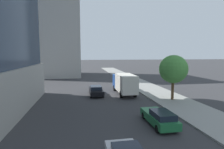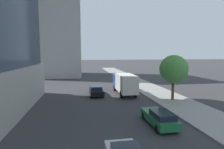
{
  "view_description": "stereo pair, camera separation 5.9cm",
  "coord_description": "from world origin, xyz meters",
  "px_view_note": "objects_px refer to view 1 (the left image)",
  "views": [
    {
      "loc": [
        -4.17,
        -0.12,
        6.17
      ],
      "look_at": [
        -1.11,
        17.17,
        4.2
      ],
      "focal_mm": 29.16,
      "sensor_mm": 36.0,
      "label": 1
    },
    {
      "loc": [
        -4.11,
        -0.14,
        6.17
      ],
      "look_at": [
        -1.11,
        17.17,
        4.2
      ],
      "focal_mm": 29.16,
      "sensor_mm": 36.0,
      "label": 2
    }
  ],
  "objects_px": {
    "construction_building": "(55,11)",
    "car_green": "(159,117)",
    "street_tree": "(173,69)",
    "box_truck": "(124,83)",
    "car_black": "(96,91)"
  },
  "relations": [
    {
      "from": "street_tree",
      "to": "car_black",
      "type": "bearing_deg",
      "value": 153.2
    },
    {
      "from": "car_green",
      "to": "car_black",
      "type": "bearing_deg",
      "value": 109.14
    },
    {
      "from": "street_tree",
      "to": "car_black",
      "type": "relative_size",
      "value": 1.25
    },
    {
      "from": "car_green",
      "to": "box_truck",
      "type": "height_order",
      "value": "box_truck"
    },
    {
      "from": "car_black",
      "to": "box_truck",
      "type": "height_order",
      "value": "box_truck"
    },
    {
      "from": "street_tree",
      "to": "car_black",
      "type": "xyz_separation_m",
      "value": [
        -9.79,
        4.95,
        -3.49
      ]
    },
    {
      "from": "street_tree",
      "to": "construction_building",
      "type": "bearing_deg",
      "value": 120.01
    },
    {
      "from": "construction_building",
      "to": "car_green",
      "type": "xyz_separation_m",
      "value": [
        13.22,
        -39.97,
        -17.5
      ]
    },
    {
      "from": "car_green",
      "to": "box_truck",
      "type": "relative_size",
      "value": 0.63
    },
    {
      "from": "construction_building",
      "to": "street_tree",
      "type": "distance_m",
      "value": 39.76
    },
    {
      "from": "car_black",
      "to": "box_truck",
      "type": "xyz_separation_m",
      "value": [
        4.41,
        -0.02,
        1.07
      ]
    },
    {
      "from": "construction_building",
      "to": "box_truck",
      "type": "distance_m",
      "value": 34.49
    },
    {
      "from": "car_black",
      "to": "box_truck",
      "type": "bearing_deg",
      "value": -0.27
    },
    {
      "from": "street_tree",
      "to": "car_green",
      "type": "xyz_separation_m",
      "value": [
        -5.39,
        -7.75,
        -3.49
      ]
    },
    {
      "from": "construction_building",
      "to": "street_tree",
      "type": "height_order",
      "value": "construction_building"
    }
  ]
}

